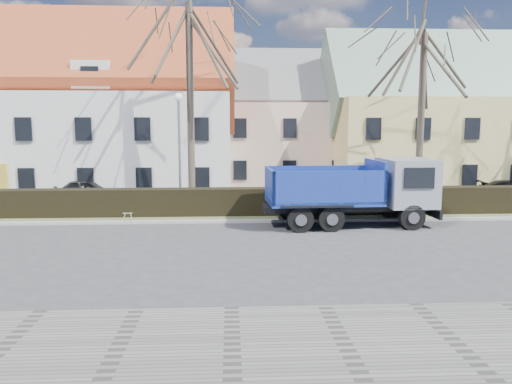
{
  "coord_description": "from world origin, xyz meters",
  "views": [
    {
      "loc": [
        -0.02,
        -17.38,
        4.4
      ],
      "look_at": [
        1.05,
        2.97,
        1.6
      ],
      "focal_mm": 35.0,
      "sensor_mm": 36.0,
      "label": 1
    }
  ],
  "objects": [
    {
      "name": "dump_truck",
      "position": [
        4.92,
        3.65,
        1.5
      ],
      "size": [
        7.62,
        3.13,
        3.0
      ],
      "primitive_type": null,
      "rotation": [
        0.0,
        0.0,
        0.05
      ],
      "color": "navy",
      "rests_on": "ground"
    },
    {
      "name": "hedge",
      "position": [
        0.0,
        6.0,
        0.65
      ],
      "size": [
        60.0,
        0.9,
        1.3
      ],
      "primitive_type": "cube",
      "color": "black",
      "rests_on": "ground"
    },
    {
      "name": "tree_2",
      "position": [
        10.0,
        8.5,
        5.5
      ],
      "size": [
        8.0,
        8.0,
        11.0
      ],
      "primitive_type": null,
      "color": "#493E32",
      "rests_on": "ground"
    },
    {
      "name": "parked_car_a",
      "position": [
        -8.0,
        11.21,
        0.65
      ],
      "size": [
        3.95,
        1.87,
        1.3
      ],
      "primitive_type": "imported",
      "rotation": [
        0.0,
        0.0,
        1.48
      ],
      "color": "black",
      "rests_on": "ground"
    },
    {
      "name": "sidewalk_near",
      "position": [
        0.0,
        -8.5,
        0.04
      ],
      "size": [
        80.0,
        5.0,
        0.08
      ],
      "primitive_type": "cube",
      "color": "slate",
      "rests_on": "ground"
    },
    {
      "name": "building_white",
      "position": [
        -13.0,
        16.0,
        4.75
      ],
      "size": [
        26.8,
        10.8,
        9.5
      ],
      "primitive_type": null,
      "color": "silver",
      "rests_on": "ground"
    },
    {
      "name": "building_pink",
      "position": [
        4.0,
        20.0,
        4.0
      ],
      "size": [
        10.8,
        8.8,
        8.0
      ],
      "primitive_type": null,
      "color": "beige",
      "rests_on": "ground"
    },
    {
      "name": "cart_frame",
      "position": [
        -4.72,
        4.55,
        0.28
      ],
      "size": [
        0.63,
        0.39,
        0.55
      ],
      "primitive_type": null,
      "rotation": [
        0.0,
        0.0,
        0.07
      ],
      "color": "silver",
      "rests_on": "ground"
    },
    {
      "name": "tree_1",
      "position": [
        -2.0,
        8.5,
        6.33
      ],
      "size": [
        9.2,
        9.2,
        12.65
      ],
      "primitive_type": null,
      "color": "#493E32",
      "rests_on": "ground"
    },
    {
      "name": "streetlight",
      "position": [
        -2.45,
        7.0,
        2.96
      ],
      "size": [
        0.46,
        0.46,
        5.92
      ],
      "primitive_type": null,
      "color": "gray",
      "rests_on": "ground"
    },
    {
      "name": "grass_strip",
      "position": [
        0.0,
        6.2,
        0.05
      ],
      "size": [
        80.0,
        3.0,
        0.1
      ],
      "primitive_type": "cube",
      "color": "#525E34",
      "rests_on": "ground"
    },
    {
      "name": "building_yellow",
      "position": [
        16.0,
        17.0,
        4.25
      ],
      "size": [
        18.8,
        10.8,
        8.5
      ],
      "primitive_type": null,
      "color": "#D6C075",
      "rests_on": "ground"
    },
    {
      "name": "curb_far",
      "position": [
        0.0,
        4.6,
        0.06
      ],
      "size": [
        80.0,
        0.3,
        0.12
      ],
      "primitive_type": "cube",
      "color": "#A29E99",
      "rests_on": "ground"
    },
    {
      "name": "ground",
      "position": [
        0.0,
        0.0,
        0.0
      ],
      "size": [
        120.0,
        120.0,
        0.0
      ],
      "primitive_type": "plane",
      "color": "#373739"
    }
  ]
}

